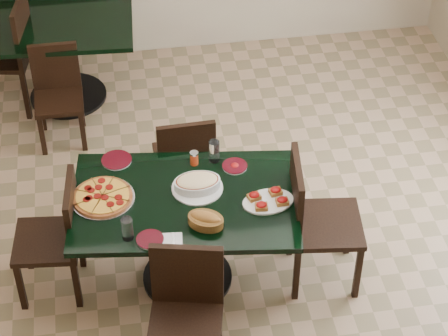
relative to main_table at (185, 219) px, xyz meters
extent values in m
plane|color=#937254|center=(0.21, 0.12, -0.57)|extent=(5.50, 5.50, 0.00)
cube|color=black|center=(0.00, 0.00, 0.16)|extent=(1.53, 1.09, 0.04)
cylinder|color=black|center=(0.00, 0.00, -0.21)|extent=(0.12, 0.12, 0.71)
cylinder|color=black|center=(0.00, 0.00, -0.55)|extent=(0.61, 0.61, 0.03)
cube|color=black|center=(-0.76, 2.24, 0.16)|extent=(1.25, 0.95, 0.04)
cylinder|color=black|center=(-0.76, 2.24, -0.21)|extent=(0.13, 0.13, 0.71)
cylinder|color=black|center=(-0.76, 2.24, -0.55)|extent=(0.66, 0.66, 0.03)
cube|color=black|center=(0.08, 0.78, -0.15)|extent=(0.42, 0.42, 0.04)
cube|color=black|center=(0.09, 0.59, 0.09)|extent=(0.41, 0.05, 0.44)
cube|color=black|center=(0.25, 0.95, -0.37)|extent=(0.04, 0.04, 0.40)
cube|color=black|center=(0.26, 0.61, -0.37)|extent=(0.04, 0.04, 0.40)
cube|color=black|center=(-0.10, 0.94, -0.37)|extent=(0.04, 0.04, 0.40)
cube|color=black|center=(-0.09, 0.60, -0.37)|extent=(0.04, 0.04, 0.40)
cube|color=black|center=(-0.10, -0.77, -0.13)|extent=(0.51, 0.51, 0.04)
cube|color=black|center=(-0.06, -0.58, 0.12)|extent=(0.43, 0.13, 0.46)
cube|color=black|center=(-0.24, -0.55, -0.36)|extent=(0.05, 0.05, 0.42)
cube|color=black|center=(0.12, -0.63, -0.36)|extent=(0.05, 0.05, 0.42)
cube|color=black|center=(0.92, -0.11, -0.09)|extent=(0.52, 0.52, 0.04)
cube|color=black|center=(0.70, -0.08, 0.18)|extent=(0.09, 0.47, 0.50)
cube|color=black|center=(1.09, -0.33, -0.34)|extent=(0.04, 0.04, 0.46)
cube|color=black|center=(0.69, -0.28, -0.34)|extent=(0.04, 0.04, 0.46)
cube|color=black|center=(1.14, 0.07, -0.34)|extent=(0.04, 0.04, 0.46)
cube|color=black|center=(0.74, 0.12, -0.34)|extent=(0.04, 0.04, 0.46)
cube|color=black|center=(-0.90, 0.07, -0.14)|extent=(0.46, 0.46, 0.04)
cube|color=black|center=(-0.71, 0.05, 0.11)|extent=(0.08, 0.42, 0.45)
cube|color=black|center=(-1.06, 0.27, -0.36)|extent=(0.04, 0.04, 0.41)
cube|color=black|center=(-0.70, 0.24, -0.36)|extent=(0.04, 0.04, 0.41)
cube|color=black|center=(-1.10, -0.09, -0.36)|extent=(0.04, 0.04, 0.41)
cube|color=black|center=(-0.74, -0.12, -0.36)|extent=(0.04, 0.04, 0.41)
cube|color=black|center=(-0.81, 1.66, -0.18)|extent=(0.38, 0.38, 0.04)
cube|color=black|center=(-0.81, 1.83, 0.04)|extent=(0.38, 0.04, 0.41)
cube|color=black|center=(-0.96, 1.50, -0.39)|extent=(0.04, 0.04, 0.37)
cube|color=black|center=(-0.97, 1.82, -0.39)|extent=(0.04, 0.04, 0.37)
cube|color=black|center=(-0.64, 1.50, -0.39)|extent=(0.04, 0.04, 0.37)
cube|color=black|center=(-0.65, 1.82, -0.39)|extent=(0.04, 0.04, 0.37)
cube|color=black|center=(-1.25, 2.23, -0.09)|extent=(0.54, 0.54, 0.04)
cube|color=black|center=(-1.05, 2.19, 0.18)|extent=(0.12, 0.47, 0.50)
cube|color=black|center=(-1.02, 2.40, -0.34)|extent=(0.05, 0.05, 0.46)
cube|color=black|center=(-1.09, 2.00, -0.34)|extent=(0.05, 0.05, 0.46)
cylinder|color=silver|center=(-0.51, 0.08, 0.19)|extent=(0.41, 0.41, 0.01)
cylinder|color=#944C20|center=(-0.51, 0.08, 0.20)|extent=(0.38, 0.38, 0.02)
cylinder|color=gold|center=(-0.51, 0.08, 0.21)|extent=(0.34, 0.34, 0.01)
cylinder|color=silver|center=(0.09, 0.08, 0.19)|extent=(0.33, 0.33, 0.01)
ellipsoid|color=beige|center=(0.09, 0.08, 0.25)|extent=(0.27, 0.18, 0.04)
ellipsoid|color=olive|center=(0.10, -0.25, 0.24)|extent=(0.21, 0.17, 0.08)
cylinder|color=silver|center=(-0.25, -0.33, 0.19)|extent=(0.16, 0.16, 0.01)
cylinder|color=#37030B|center=(-0.25, -0.33, 0.19)|extent=(0.17, 0.17, 0.00)
cylinder|color=silver|center=(0.37, 0.25, 0.19)|extent=(0.16, 0.16, 0.01)
cylinder|color=#37030B|center=(0.37, 0.25, 0.19)|extent=(0.17, 0.17, 0.00)
ellipsoid|color=#9E070D|center=(0.37, 0.25, 0.20)|extent=(0.05, 0.05, 0.02)
cylinder|color=silver|center=(-0.40, 0.43, 0.19)|extent=(0.20, 0.20, 0.01)
cylinder|color=#37030B|center=(-0.40, 0.43, 0.19)|extent=(0.20, 0.20, 0.00)
cube|color=silver|center=(-0.13, -0.36, 0.18)|extent=(0.16, 0.16, 0.00)
cube|color=silver|center=(-0.11, -0.36, 0.19)|extent=(0.03, 0.14, 0.00)
cylinder|color=silver|center=(0.24, 0.34, 0.26)|extent=(0.07, 0.07, 0.16)
cylinder|color=silver|center=(-0.38, -0.29, 0.26)|extent=(0.07, 0.07, 0.15)
cylinder|color=#A93C12|center=(0.11, 0.33, 0.23)|extent=(0.05, 0.05, 0.09)
cylinder|color=silver|center=(0.11, 0.33, 0.27)|extent=(0.06, 0.06, 0.01)
camera|label=1|loc=(-0.38, -4.02, 3.95)|focal=70.00mm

